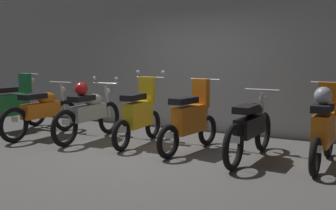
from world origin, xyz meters
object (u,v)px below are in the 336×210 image
at_px(motorbike_slot_4, 191,120).
at_px(motorbike_slot_6, 324,127).
at_px(motorbike_slot_0, 13,105).
at_px(motorbike_slot_3, 139,114).
at_px(motorbike_slot_2, 89,112).
at_px(motorbike_slot_1, 42,111).
at_px(motorbike_slot_5, 250,128).

height_order(motorbike_slot_4, motorbike_slot_6, same).
distance_m(motorbike_slot_0, motorbike_slot_3, 3.05).
distance_m(motorbike_slot_0, motorbike_slot_2, 2.03).
bearing_deg(motorbike_slot_1, motorbike_slot_5, 1.64).
height_order(motorbike_slot_5, motorbike_slot_6, motorbike_slot_6).
relative_size(motorbike_slot_3, motorbike_slot_6, 1.00).
distance_m(motorbike_slot_3, motorbike_slot_4, 1.03).
bearing_deg(motorbike_slot_2, motorbike_slot_4, 1.21).
relative_size(motorbike_slot_1, motorbike_slot_6, 1.16).
bearing_deg(motorbike_slot_5, motorbike_slot_6, 7.31).
distance_m(motorbike_slot_1, motorbike_slot_4, 3.07).
distance_m(motorbike_slot_1, motorbike_slot_6, 5.10).
height_order(motorbike_slot_1, motorbike_slot_4, motorbike_slot_4).
xyz_separation_m(motorbike_slot_2, motorbike_slot_3, (1.02, 0.12, -0.00)).
relative_size(motorbike_slot_2, motorbike_slot_6, 1.16).
bearing_deg(motorbike_slot_6, motorbike_slot_2, -178.62).
xyz_separation_m(motorbike_slot_5, motorbike_slot_6, (1.02, 0.13, 0.08)).
distance_m(motorbike_slot_2, motorbike_slot_6, 4.07).
bearing_deg(motorbike_slot_2, motorbike_slot_5, -0.61).
relative_size(motorbike_slot_1, motorbike_slot_2, 1.00).
height_order(motorbike_slot_0, motorbike_slot_1, motorbike_slot_0).
xyz_separation_m(motorbike_slot_0, motorbike_slot_6, (6.10, 0.03, 0.04)).
height_order(motorbike_slot_1, motorbike_slot_2, motorbike_slot_2).
bearing_deg(motorbike_slot_3, motorbike_slot_4, -4.57).
bearing_deg(motorbike_slot_4, motorbike_slot_0, 179.62).
height_order(motorbike_slot_3, motorbike_slot_4, motorbike_slot_3).
distance_m(motorbike_slot_0, motorbike_slot_1, 1.04).
height_order(motorbike_slot_2, motorbike_slot_3, motorbike_slot_3).
bearing_deg(motorbike_slot_2, motorbike_slot_6, 1.38).
bearing_deg(motorbike_slot_5, motorbike_slot_1, -178.36).
bearing_deg(motorbike_slot_2, motorbike_slot_0, 178.03).
bearing_deg(motorbike_slot_5, motorbike_slot_4, 175.75).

